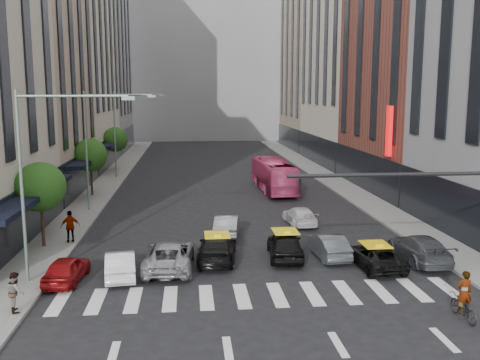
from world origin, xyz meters
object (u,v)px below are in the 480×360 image
object	(u,v)px
pedestrian_far	(70,226)
taxi_left	(217,248)
taxi_center	(285,245)
pedestrian_near	(16,292)
bus	(274,175)
streetlamp_near	(41,161)
car_white_front	(120,264)
streetlamp_mid	(99,134)
motorcycle	(463,307)
streetlamp_far	(124,123)
car_red	(67,269)

from	to	relation	value
pedestrian_far	taxi_left	bearing A→B (deg)	137.64
taxi_center	pedestrian_near	bearing A→B (deg)	32.08
bus	taxi_left	bearing A→B (deg)	70.41
streetlamp_near	car_white_front	bearing A→B (deg)	10.29
streetlamp_mid	pedestrian_far	size ratio (longest dim) A/B	4.68
bus	motorcycle	size ratio (longest dim) A/B	5.58
taxi_center	motorcycle	size ratio (longest dim) A/B	2.35
taxi_center	bus	world-z (taller)	bus
streetlamp_mid	pedestrian_near	bearing A→B (deg)	-91.04
streetlamp_mid	taxi_left	distance (m)	16.44
streetlamp_far	taxi_center	size ratio (longest dim) A/B	2.02
streetlamp_mid	car_white_front	xyz separation A→B (m)	(3.31, -15.40, -5.24)
streetlamp_near	pedestrian_near	size ratio (longest dim) A/B	5.45
car_red	taxi_center	size ratio (longest dim) A/B	0.84
motorcycle	pedestrian_far	xyz separation A→B (m)	(-17.98, 12.54, 0.61)
taxi_left	pedestrian_near	world-z (taller)	pedestrian_near
streetlamp_near	car_red	xyz separation A→B (m)	(0.84, 0.10, -5.27)
streetlamp_near	streetlamp_far	bearing A→B (deg)	90.00
pedestrian_near	pedestrian_far	world-z (taller)	pedestrian_far
taxi_center	bus	size ratio (longest dim) A/B	0.42
streetlamp_near	streetlamp_far	xyz separation A→B (m)	(0.00, 32.00, 0.00)
car_white_front	taxi_center	xyz separation A→B (m)	(8.63, 2.14, 0.10)
pedestrian_far	motorcycle	bearing A→B (deg)	127.55
car_red	taxi_center	xyz separation A→B (m)	(11.10, 2.65, 0.12)
taxi_left	pedestrian_far	world-z (taller)	pedestrian_far
streetlamp_near	pedestrian_far	size ratio (longest dim) A/B	4.68
streetlamp_near	car_red	size ratio (longest dim) A/B	2.40
car_white_front	taxi_left	bearing A→B (deg)	-163.54
motorcycle	taxi_center	bearing A→B (deg)	-58.62
streetlamp_mid	taxi_left	bearing A→B (deg)	-58.21
car_white_front	pedestrian_near	world-z (taller)	pedestrian_near
streetlamp_mid	bus	distance (m)	16.82
streetlamp_mid	taxi_center	size ratio (longest dim) A/B	2.02
taxi_left	pedestrian_near	size ratio (longest dim) A/B	2.96
streetlamp_near	pedestrian_near	bearing A→B (deg)	-95.60
pedestrian_near	bus	bearing A→B (deg)	-50.78
car_white_front	pedestrian_near	size ratio (longest dim) A/B	2.43
streetlamp_far	car_white_front	world-z (taller)	streetlamp_far
streetlamp_far	taxi_center	world-z (taller)	streetlamp_far
streetlamp_far	taxi_left	xyz separation A→B (m)	(8.21, -29.25, -5.19)
pedestrian_near	streetlamp_mid	bearing A→B (deg)	-22.70
taxi_left	motorcycle	xyz separation A→B (m)	(9.41, -8.58, -0.21)
motorcycle	pedestrian_far	size ratio (longest dim) A/B	0.99
car_red	pedestrian_near	size ratio (longest dim) A/B	2.27
streetlamp_mid	car_white_front	bearing A→B (deg)	-77.86
bus	motorcycle	world-z (taller)	bus
car_red	pedestrian_near	bearing A→B (deg)	77.93
streetlamp_mid	car_red	world-z (taller)	streetlamp_mid
streetlamp_near	pedestrian_far	distance (m)	8.25
car_red	pedestrian_far	distance (m)	6.74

